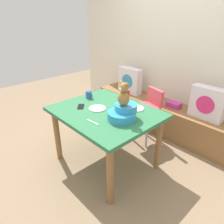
{
  "coord_description": "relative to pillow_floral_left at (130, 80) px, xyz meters",
  "views": [
    {
      "loc": [
        1.62,
        -1.41,
        1.76
      ],
      "look_at": [
        0.0,
        0.1,
        0.69
      ],
      "focal_mm": 33.12,
      "sensor_mm": 36.0,
      "label": 1
    }
  ],
  "objects": [
    {
      "name": "highchair",
      "position": [
        0.73,
        -0.42,
        -0.16
      ],
      "size": [
        0.4,
        0.5,
        0.79
      ],
      "color": "#D84C59",
      "rests_on": "ground_plane"
    },
    {
      "name": "teddy_bear",
      "position": [
        1.01,
        -1.21,
        0.34
      ],
      "size": [
        0.13,
        0.12,
        0.25
      ],
      "color": "olive",
      "rests_on": "infant_seat_teal"
    },
    {
      "name": "infant_seat_teal",
      "position": [
        1.01,
        -1.21,
        0.13
      ],
      "size": [
        0.3,
        0.33,
        0.16
      ],
      "color": "#2E92C7",
      "rests_on": "dining_table"
    },
    {
      "name": "ground_plane",
      "position": [
        0.73,
        -1.21,
        -0.68
      ],
      "size": [
        8.0,
        8.0,
        0.0
      ],
      "primitive_type": "plane",
      "color": "#8C7256"
    },
    {
      "name": "dinner_plate_far",
      "position": [
        0.93,
        -0.92,
        0.07
      ],
      "size": [
        0.2,
        0.2,
        0.01
      ],
      "primitive_type": "cylinder",
      "color": "white",
      "rests_on": "dining_table"
    },
    {
      "name": "book_stack",
      "position": [
        0.89,
        0.02,
        -0.18
      ],
      "size": [
        0.2,
        0.14,
        0.07
      ],
      "primitive_type": "cube",
      "color": "#C538A4",
      "rests_on": "window_bench"
    },
    {
      "name": "ketchup_bottle",
      "position": [
        0.7,
        -0.83,
        0.15
      ],
      "size": [
        0.07,
        0.07,
        0.18
      ],
      "color": "red",
      "rests_on": "dining_table"
    },
    {
      "name": "dinner_plate_near",
      "position": [
        0.63,
        -1.25,
        0.07
      ],
      "size": [
        0.2,
        0.2,
        0.01
      ],
      "primitive_type": "cylinder",
      "color": "white",
      "rests_on": "dining_table"
    },
    {
      "name": "back_wall",
      "position": [
        0.73,
        0.29,
        0.62
      ],
      "size": [
        4.4,
        0.1,
        2.6
      ],
      "primitive_type": "cube",
      "color": "silver",
      "rests_on": "ground_plane"
    },
    {
      "name": "pillow_floral_left",
      "position": [
        0.0,
        0.0,
        0.0
      ],
      "size": [
        0.44,
        0.15,
        0.44
      ],
      "color": "silver",
      "rests_on": "window_bench"
    },
    {
      "name": "coffee_mug",
      "position": [
        0.29,
        -1.11,
        0.11
      ],
      "size": [
        0.12,
        0.08,
        0.09
      ],
      "color": "#335999",
      "rests_on": "dining_table"
    },
    {
      "name": "table_fork",
      "position": [
        0.85,
        -1.49,
        0.06
      ],
      "size": [
        0.17,
        0.03,
        0.01
      ],
      "primitive_type": "cube",
      "rotation": [
        0.0,
        0.0,
        1.67
      ],
      "color": "silver",
      "rests_on": "dining_table"
    },
    {
      "name": "cell_phone",
      "position": [
        0.45,
        -1.36,
        0.06
      ],
      "size": [
        0.15,
        0.15,
        0.01
      ],
      "primitive_type": "cube",
      "rotation": [
        0.0,
        0.0,
        0.84
      ],
      "color": "black",
      "rests_on": "dining_table"
    },
    {
      "name": "pillow_floral_right",
      "position": [
        1.38,
        0.0,
        0.0
      ],
      "size": [
        0.44,
        0.15,
        0.44
      ],
      "color": "silver",
      "rests_on": "window_bench"
    },
    {
      "name": "dining_table",
      "position": [
        0.73,
        -1.21,
        -0.05
      ],
      "size": [
        1.18,
        0.96,
        0.74
      ],
      "color": "#2D7247",
      "rests_on": "ground_plane"
    },
    {
      "name": "window_bench",
      "position": [
        0.73,
        0.02,
        -0.45
      ],
      "size": [
        2.6,
        0.44,
        0.46
      ],
      "primitive_type": "cube",
      "color": "olive",
      "rests_on": "ground_plane"
    }
  ]
}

